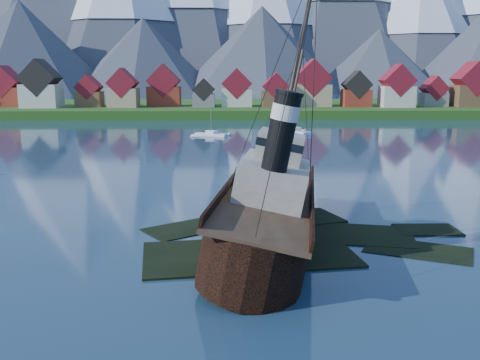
{
  "coord_description": "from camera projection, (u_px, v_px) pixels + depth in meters",
  "views": [
    {
      "loc": [
        -4.63,
        -45.72,
        15.46
      ],
      "look_at": [
        -3.63,
        6.0,
        5.0
      ],
      "focal_mm": 40.0,
      "sensor_mm": 36.0,
      "label": 1
    }
  ],
  "objects": [
    {
      "name": "ground",
      "position": [
        282.0,
        248.0,
        47.96
      ],
      "size": [
        1400.0,
        1400.0,
        0.0
      ],
      "primitive_type": "plane",
      "color": "navy",
      "rests_on": "ground"
    },
    {
      "name": "shoal",
      "position": [
        298.0,
        244.0,
        50.17
      ],
      "size": [
        31.71,
        21.24,
        1.14
      ],
      "color": "black",
      "rests_on": "ground"
    },
    {
      "name": "shore_bank",
      "position": [
        241.0,
        111.0,
        214.55
      ],
      "size": [
        600.0,
        80.0,
        3.2
      ],
      "primitive_type": "cube",
      "color": "#204513",
      "rests_on": "ground"
    },
    {
      "name": "seawall",
      "position": [
        244.0,
        120.0,
        177.31
      ],
      "size": [
        600.0,
        2.5,
        2.0
      ],
      "primitive_type": "cube",
      "color": "#3F3D38",
      "rests_on": "ground"
    },
    {
      "name": "town",
      "position": [
        151.0,
        90.0,
        194.68
      ],
      "size": [
        250.96,
        16.69,
        17.3
      ],
      "color": "maroon",
      "rests_on": "ground"
    },
    {
      "name": "tugboat_wreck",
      "position": [
        260.0,
        206.0,
        49.81
      ],
      "size": [
        7.6,
        32.75,
        25.95
      ],
      "rotation": [
        0.0,
        0.19,
        -0.15
      ],
      "color": "black",
      "rests_on": "ground"
    },
    {
      "name": "sailboat_c",
      "position": [
        211.0,
        135.0,
        131.9
      ],
      "size": [
        8.44,
        5.62,
        10.81
      ],
      "rotation": [
        0.0,
        0.0,
        1.11
      ],
      "color": "white",
      "rests_on": "ground"
    },
    {
      "name": "sailboat_e",
      "position": [
        294.0,
        132.0,
        137.54
      ],
      "size": [
        8.19,
        11.21,
        13.15
      ],
      "rotation": [
        0.0,
        0.0,
        0.53
      ],
      "color": "white",
      "rests_on": "ground"
    }
  ]
}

